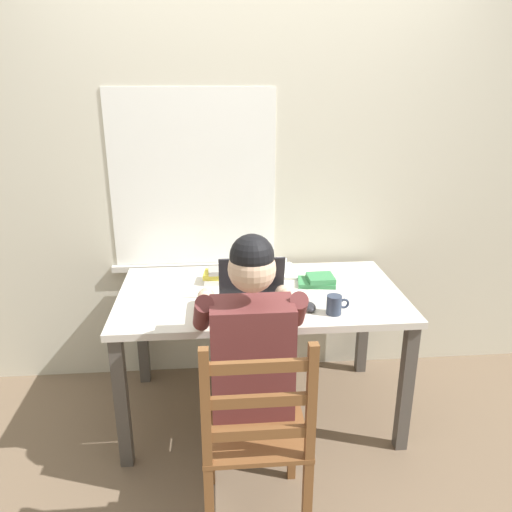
# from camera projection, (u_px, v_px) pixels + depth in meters

# --- Properties ---
(ground_plane) EXTENTS (8.00, 8.00, 0.00)m
(ground_plane) POSITION_uv_depth(u_px,v_px,m) (260.00, 410.00, 2.87)
(ground_plane) COLOR brown
(back_wall) EXTENTS (6.00, 0.08, 2.60)m
(back_wall) POSITION_uv_depth(u_px,v_px,m) (252.00, 170.00, 2.90)
(back_wall) COLOR beige
(back_wall) RESTS_ON ground
(desk) EXTENTS (1.48, 0.83, 0.74)m
(desk) POSITION_uv_depth(u_px,v_px,m) (260.00, 307.00, 2.65)
(desk) COLOR beige
(desk) RESTS_ON ground
(seated_person) EXTENTS (0.50, 0.60, 1.24)m
(seated_person) POSITION_uv_depth(u_px,v_px,m) (250.00, 350.00, 2.17)
(seated_person) COLOR brown
(seated_person) RESTS_ON ground
(wooden_chair) EXTENTS (0.42, 0.42, 0.93)m
(wooden_chair) POSITION_uv_depth(u_px,v_px,m) (256.00, 435.00, 1.98)
(wooden_chair) COLOR brown
(wooden_chair) RESTS_ON ground
(laptop) EXTENTS (0.33, 0.29, 0.23)m
(laptop) POSITION_uv_depth(u_px,v_px,m) (253.00, 296.00, 2.44)
(laptop) COLOR #232328
(laptop) RESTS_ON desk
(computer_mouse) EXTENTS (0.06, 0.10, 0.03)m
(computer_mouse) POSITION_uv_depth(u_px,v_px,m) (309.00, 307.00, 2.41)
(computer_mouse) COLOR #232328
(computer_mouse) RESTS_ON desk
(coffee_mug_white) EXTENTS (0.11, 0.08, 0.10)m
(coffee_mug_white) POSITION_uv_depth(u_px,v_px,m) (281.00, 267.00, 2.83)
(coffee_mug_white) COLOR white
(coffee_mug_white) RESTS_ON desk
(coffee_mug_dark) EXTENTS (0.11, 0.07, 0.09)m
(coffee_mug_dark) POSITION_uv_depth(u_px,v_px,m) (335.00, 305.00, 2.36)
(coffee_mug_dark) COLOR #2D384C
(coffee_mug_dark) RESTS_ON desk
(book_stack_main) EXTENTS (0.22, 0.17, 0.05)m
(book_stack_main) POSITION_uv_depth(u_px,v_px,m) (318.00, 280.00, 2.71)
(book_stack_main) COLOR #38844C
(book_stack_main) RESTS_ON desk
(book_stack_side) EXTENTS (0.19, 0.14, 0.08)m
(book_stack_side) POSITION_uv_depth(u_px,v_px,m) (220.00, 276.00, 2.74)
(book_stack_side) COLOR white
(book_stack_side) RESTS_ON desk
(paper_pile_near_laptop) EXTENTS (0.26, 0.23, 0.02)m
(paper_pile_near_laptop) POSITION_uv_depth(u_px,v_px,m) (287.00, 273.00, 2.87)
(paper_pile_near_laptop) COLOR white
(paper_pile_near_laptop) RESTS_ON desk
(paper_pile_back_corner) EXTENTS (0.23, 0.20, 0.01)m
(paper_pile_back_corner) POSITION_uv_depth(u_px,v_px,m) (252.00, 287.00, 2.67)
(paper_pile_back_corner) COLOR silver
(paper_pile_back_corner) RESTS_ON desk
(landscape_photo_print) EXTENTS (0.15, 0.13, 0.00)m
(landscape_photo_print) POSITION_uv_depth(u_px,v_px,m) (274.00, 289.00, 2.66)
(landscape_photo_print) COLOR gold
(landscape_photo_print) RESTS_ON desk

